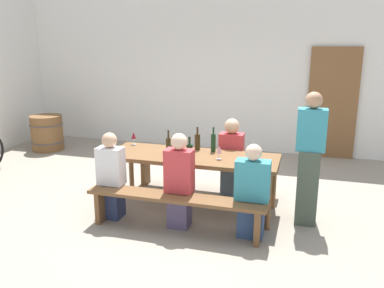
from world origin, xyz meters
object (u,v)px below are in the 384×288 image
(wine_glass_1, at_px, (134,136))
(seated_guest_far_0, at_px, (231,160))
(wooden_door, at_px, (332,104))
(wine_barrel, at_px, (47,133))
(wine_bottle_4, at_px, (169,146))
(standing_host, at_px, (309,161))
(seated_guest_near_2, at_px, (252,194))
(wine_glass_0, at_px, (219,150))
(wine_bottle_2, at_px, (173,152))
(wine_bottle_3, at_px, (190,153))
(seated_guest_near_0, at_px, (111,178))
(bench_far, at_px, (205,168))
(wine_bottle_0, at_px, (197,141))
(seated_guest_near_1, at_px, (179,183))
(wine_bottle_1, at_px, (213,142))
(bench_near, at_px, (175,203))
(tasting_table, at_px, (192,161))

(wine_glass_1, distance_m, seated_guest_far_0, 1.43)
(wooden_door, relative_size, wine_barrel, 2.93)
(wine_bottle_4, xyz_separation_m, standing_host, (1.77, 0.06, -0.07))
(seated_guest_near_2, bearing_deg, wine_glass_0, 46.95)
(wine_bottle_2, distance_m, wine_bottle_3, 0.22)
(seated_guest_near_0, height_order, wine_barrel, seated_guest_near_0)
(bench_far, height_order, wine_bottle_3, wine_bottle_3)
(wine_bottle_0, bearing_deg, seated_guest_near_1, -89.04)
(wine_bottle_1, distance_m, seated_guest_far_0, 0.48)
(standing_host, bearing_deg, wine_glass_1, -6.86)
(wine_barrel, bearing_deg, seated_guest_far_0, -19.59)
(wine_barrel, bearing_deg, wine_bottle_3, -31.59)
(wine_bottle_3, bearing_deg, wine_bottle_0, 96.73)
(bench_near, bearing_deg, seated_guest_near_0, 170.49)
(seated_guest_near_2, xyz_separation_m, standing_host, (0.60, 0.53, 0.28))
(wine_bottle_4, relative_size, seated_guest_far_0, 0.28)
(tasting_table, bearing_deg, wine_glass_0, -12.48)
(bench_far, bearing_deg, seated_guest_far_0, -19.83)
(wooden_door, height_order, wine_bottle_0, wooden_door)
(wine_glass_0, distance_m, seated_guest_near_0, 1.40)
(seated_guest_near_2, bearing_deg, wine_bottle_2, 77.87)
(wine_barrel, bearing_deg, standing_host, -21.32)
(wine_bottle_1, height_order, wine_glass_0, wine_bottle_1)
(wine_bottle_2, relative_size, seated_guest_near_0, 0.28)
(wooden_door, xyz_separation_m, bench_far, (-1.84, -2.42, -0.69))
(tasting_table, xyz_separation_m, seated_guest_far_0, (0.42, 0.54, -0.11))
(wine_bottle_1, height_order, wine_glass_1, wine_bottle_1)
(wine_glass_1, bearing_deg, wine_bottle_4, -28.29)
(wine_bottle_4, xyz_separation_m, seated_guest_near_1, (0.30, -0.47, -0.31))
(seated_guest_near_0, relative_size, wine_barrel, 1.55)
(wine_barrel, bearing_deg, tasting_table, -28.43)
(bench_far, height_order, wine_bottle_0, wine_bottle_0)
(wooden_door, relative_size, seated_guest_near_1, 1.81)
(wine_glass_0, distance_m, seated_guest_near_2, 0.76)
(tasting_table, relative_size, standing_host, 1.37)
(wine_glass_1, distance_m, standing_host, 2.45)
(bench_far, height_order, wine_barrel, wine_barrel)
(seated_guest_near_1, distance_m, wine_barrel, 4.54)
(seated_guest_near_0, xyz_separation_m, wine_barrel, (-2.84, 2.57, -0.17))
(bench_far, relative_size, wine_bottle_4, 6.50)
(wooden_door, relative_size, seated_guest_near_2, 1.91)
(bench_near, bearing_deg, wine_bottle_1, 76.45)
(seated_guest_far_0, distance_m, wine_barrel, 4.41)
(wine_barrel, bearing_deg, wine_bottle_2, -33.22)
(tasting_table, distance_m, wine_bottle_3, 0.38)
(bench_near, xyz_separation_m, seated_guest_near_0, (-0.90, 0.15, 0.17))
(seated_guest_near_1, bearing_deg, wine_bottle_4, 32.74)
(wooden_door, xyz_separation_m, wine_bottle_4, (-2.14, -3.19, -0.18))
(wine_bottle_4, bearing_deg, seated_guest_near_1, -57.26)
(wine_bottle_0, height_order, wine_bottle_3, wine_bottle_3)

